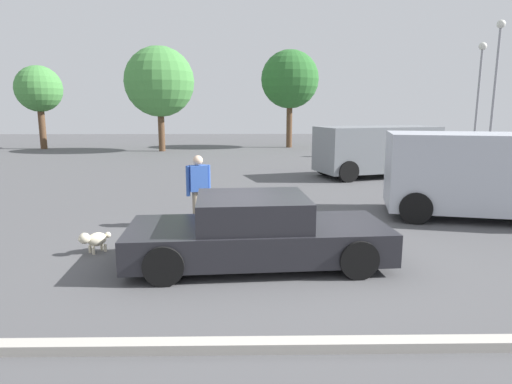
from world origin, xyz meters
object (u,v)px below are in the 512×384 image
Objects in this scene: sedan_foreground at (256,232)px; suv_dark at (377,149)px; light_post_mid at (480,79)px; pedestrian at (198,185)px; light_post_near at (497,68)px; van_white at (493,173)px; dog at (94,239)px.

sedan_foreground is 11.20m from suv_dark.
suv_dark is (4.99, 10.02, 0.53)m from sedan_foreground.
pedestrian is at bearing -132.19° from light_post_mid.
light_post_near is 1.14× the size of light_post_mid.
van_white is 0.83× the size of light_post_mid.
light_post_mid is (13.36, 18.66, 3.80)m from sedan_foreground.
sedan_foreground is 2.78× the size of pedestrian.
light_post_near reaches higher than sedan_foreground.
sedan_foreground is 2.85m from pedestrian.
pedestrian is 20.84m from light_post_near.
sedan_foreground is at bearing -125.60° from light_post_mid.
light_post_mid is at bearing -177.48° from dog.
suv_dark is (8.05, 9.40, 0.83)m from dog.
van_white is 1.05× the size of suv_dark.
dog is 0.07× the size of light_post_near.
light_post_mid reaches higher than dog.
light_post_near is at bearing -91.68° from light_post_mid.
pedestrian is at bearing -178.31° from dog.
suv_dark is at bearing -134.06° from light_post_mid.
light_post_mid reaches higher than pedestrian.
sedan_foreground is 0.90× the size of suv_dark.
sedan_foreground is 0.86× the size of van_white.
van_white is at bearing 75.37° from pedestrian.
dog is at bearing 164.39° from sedan_foreground.
light_post_near is (7.42, 13.70, 3.74)m from van_white.
suv_dark is 0.70× the size of light_post_near.
dog is 9.34m from van_white.
sedan_foreground is at bearing 123.38° from dog.
sedan_foreground is 23.26m from light_post_mid.
suv_dark is at bearing -69.59° from van_white.
suv_dark is (-0.89, 6.85, -0.05)m from van_white.
van_white is 3.24× the size of pedestrian.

